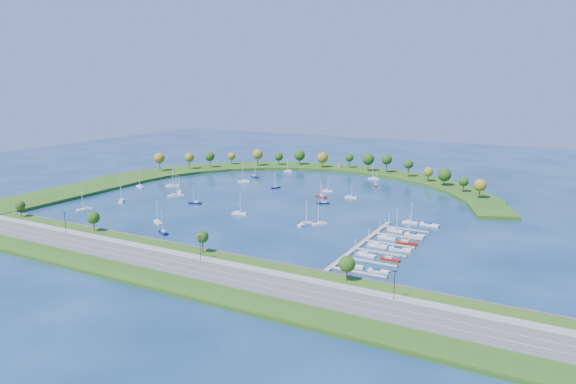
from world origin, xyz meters
The scene contains 40 objects.
ground centered at (0.00, 0.00, 0.00)m, with size 700.00×700.00×0.00m, color #082448.
south_shoreline centered at (0.03, -122.88, 1.00)m, with size 420.00×43.10×11.60m.
breakwater centered at (-46.33, 48.72, 0.99)m, with size 286.74×247.64×2.00m.
breakwater_trees centered at (-12.64, 88.01, 10.58)m, with size 244.18×92.79×14.49m.
harbor_tower centered at (-6.51, 114.37, 3.99)m, with size 2.60×2.60×3.86m.
dock_system centered at (85.30, -61.00, 0.35)m, with size 24.28×82.00×1.60m.
moored_boat_0 centered at (-82.37, -2.56, 0.96)m, with size 8.62×8.21×13.68m.
moored_boat_1 centered at (18.63, 33.99, 0.86)m, with size 7.33×4.33×10.41m.
moored_boat_2 centered at (30.73, 1.63, 0.88)m, with size 7.28×6.14×11.02m.
moored_boat_3 centered at (41.80, -44.35, 0.94)m, with size 5.27×9.27×13.15m.
moored_boat_4 centered at (-100.36, -14.27, 0.90)m, with size 8.26×4.77×11.71m.
moored_boat_5 centered at (-26.75, -77.51, 0.90)m, with size 8.26×5.74×11.93m.
moored_boat_6 centered at (31.11, 90.02, 0.90)m, with size 8.36×4.96×11.87m.
moored_boat_7 centered at (47.93, -40.33, 0.89)m, with size 6.73×7.25×11.38m.
moored_boat_8 centered at (-64.66, -15.60, 0.90)m, with size 6.77×7.66×11.78m.
moored_boat_9 centered at (-59.46, -25.65, 0.99)m, with size 8.21×9.70×14.70m.
moored_boat_10 centered at (39.48, 23.84, 0.88)m, with size 7.85×3.56×11.14m.
moored_boat_11 centered at (-78.45, -52.87, 0.96)m, with size 8.04×8.74×13.66m.
moored_boat_12 centered at (-16.69, 27.46, 0.86)m, with size 4.57×7.15×10.22m.
moored_boat_13 centered at (-81.99, -77.06, 0.93)m, with size 6.10×8.79×12.70m.
moored_boat_14 centered at (-50.30, 53.94, 0.88)m, with size 7.58×5.05×10.88m.
moored_boat_15 centered at (-0.03, -42.16, 0.91)m, with size 8.56×4.33×12.12m.
moored_boat_16 centered at (22.49, 16.91, 0.90)m, with size 8.30×4.20×11.75m.
moored_boat_17 centered at (40.90, 67.46, 0.86)m, with size 4.40×7.28×10.35m.
moored_boat_18 centered at (-36.77, -34.53, 0.89)m, with size 8.11×4.30×11.48m.
moored_boat_19 centered at (-40.04, 88.14, 0.86)m, with size 7.15×3.91×10.12m.
moored_boat_20 centered at (-47.51, 34.86, 0.91)m, with size 8.43×6.03×12.24m.
moored_boat_21 centered at (-12.05, -90.03, 0.89)m, with size 7.98×5.45×11.50m.
docked_boat_0 centered at (85.52, -89.15, 0.90)m, with size 8.27×3.26×11.83m.
docked_boat_1 centered at (95.98, -89.58, 0.61)m, with size 8.29×3.24×1.65m.
docked_boat_2 centered at (85.52, -74.02, 0.91)m, with size 8.56×3.58×12.20m.
docked_boat_3 centered at (96.02, -74.47, 0.90)m, with size 8.09×2.54×11.77m.
docked_boat_4 centered at (85.50, -59.97, 0.94)m, with size 8.98×2.60×13.16m.
docked_boat_5 centered at (95.96, -60.34, 0.71)m, with size 9.72×3.89×1.93m.
docked_boat_6 centered at (85.51, -46.53, 0.92)m, with size 8.50×2.53×12.43m.
docked_boat_7 centered at (96.00, -50.19, 0.96)m, with size 9.67×4.10×13.78m.
docked_boat_8 centered at (85.52, -33.28, 0.90)m, with size 8.07×2.91×11.62m.
docked_boat_9 centered at (95.96, -36.32, 0.71)m, with size 9.75×3.82×1.94m.
docked_boat_10 centered at (87.92, -15.89, 0.90)m, with size 8.20×3.35×11.71m.
docked_boat_11 centered at (97.86, -15.36, 0.74)m, with size 10.14×4.17×2.01m.
Camera 1 is at (155.28, -271.88, 73.29)m, focal length 32.26 mm.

